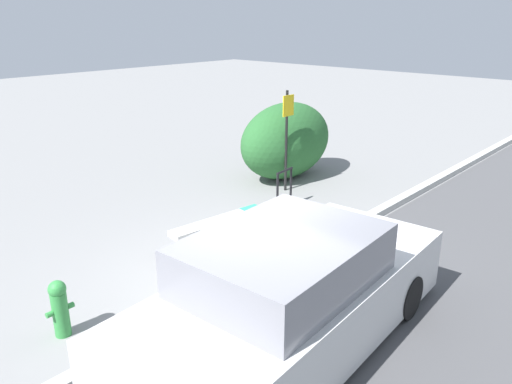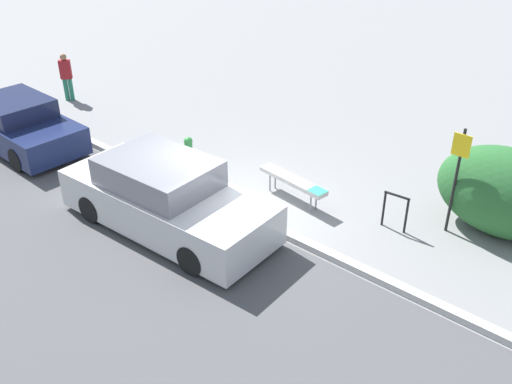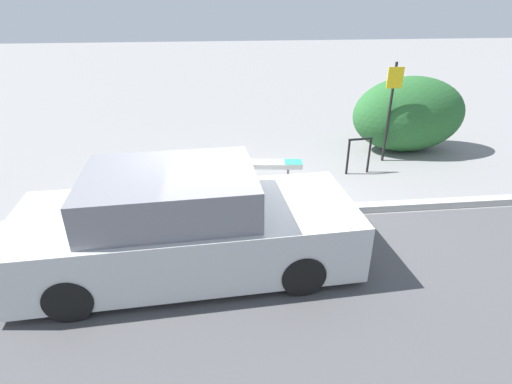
% 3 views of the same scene
% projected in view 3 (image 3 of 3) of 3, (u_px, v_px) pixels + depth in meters
% --- Properties ---
extents(ground_plane, '(60.00, 60.00, 0.00)m').
position_uv_depth(ground_plane, '(235.00, 218.00, 7.20)').
color(ground_plane, gray).
extents(curb, '(60.00, 0.20, 0.13)m').
position_uv_depth(curb, '(235.00, 215.00, 7.17)').
color(curb, '#B7B7B2').
rests_on(curb, ground_plane).
extents(bench, '(1.88, 0.53, 0.56)m').
position_uv_depth(bench, '(257.00, 165.00, 8.14)').
color(bench, gray).
rests_on(bench, ground_plane).
extents(bike_rack, '(0.55, 0.10, 0.83)m').
position_uv_depth(bike_rack, '(359.00, 152.00, 8.77)').
color(bike_rack, black).
rests_on(bike_rack, ground_plane).
extents(sign_post, '(0.36, 0.08, 2.30)m').
position_uv_depth(sign_post, '(391.00, 104.00, 9.05)').
color(sign_post, black).
rests_on(sign_post, ground_plane).
extents(fire_hydrant, '(0.36, 0.22, 0.77)m').
position_uv_depth(fire_hydrant, '(99.00, 182.00, 7.60)').
color(fire_hydrant, '#338C3F').
rests_on(fire_hydrant, ground_plane).
extents(shrub_hedge, '(2.82, 1.59, 1.86)m').
position_uv_depth(shrub_hedge, '(409.00, 115.00, 9.91)').
color(shrub_hedge, '#28602D').
rests_on(shrub_hedge, ground_plane).
extents(parked_car_near, '(4.82, 2.11, 1.52)m').
position_uv_depth(parked_car_near, '(185.00, 226.00, 5.64)').
color(parked_car_near, black).
rests_on(parked_car_near, ground_plane).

